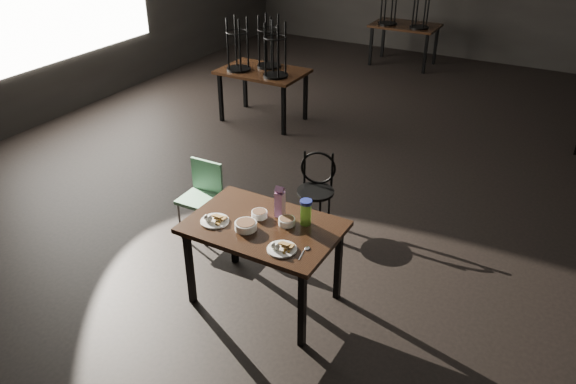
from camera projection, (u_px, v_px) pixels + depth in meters
The scene contains 13 objects.
main_table at pixel (264, 233), 4.45m from camera, with size 1.20×0.80×0.75m.
plate_left at pixel (214, 220), 4.44m from camera, with size 0.23×0.23×0.07m.
plate_right at pixel (281, 248), 4.11m from camera, with size 0.22×0.22×0.07m.
bowl_near at pixel (259, 214), 4.50m from camera, with size 0.13×0.13×0.05m.
bowl_far at pixel (287, 221), 4.41m from camera, with size 0.13×0.13×0.05m.
bowl_big at pixel (246, 225), 4.35m from camera, with size 0.17×0.17×0.06m.
juice_carton at pixel (280, 202), 4.47m from camera, with size 0.07×0.07×0.27m.
water_bottle at pixel (306, 212), 4.38m from camera, with size 0.11×0.11×0.21m.
spoon at pixel (306, 249), 4.12m from camera, with size 0.05×0.18×0.01m.
bentwood_chair at pixel (316, 185), 5.58m from camera, with size 0.41×0.40×0.78m.
school_chair at pixel (202, 192), 5.47m from camera, with size 0.36×0.36×0.75m.
bg_table_left at pixel (262, 69), 7.87m from camera, with size 1.20×0.80×1.48m.
bg_table_far at pixel (405, 25), 10.26m from camera, with size 1.20×0.80×1.48m.
Camera 1 is at (1.80, -5.19, 3.16)m, focal length 35.00 mm.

